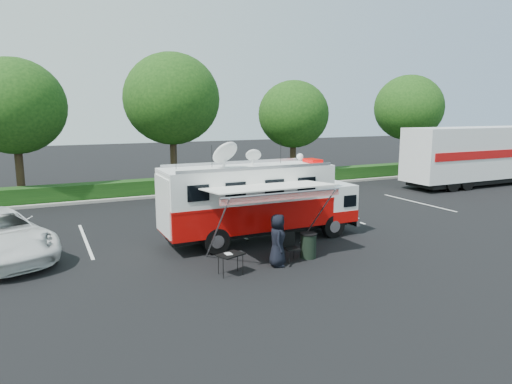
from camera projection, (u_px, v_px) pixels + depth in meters
ground_plane at (261, 240)px, 18.63m from camera, size 120.00×120.00×0.00m
back_border at (190, 114)px, 29.70m from camera, size 60.00×6.14×8.87m
stall_lines at (223, 225)px, 21.08m from camera, size 24.12×5.50×0.01m
command_truck at (260, 200)px, 18.31m from camera, size 8.13×2.24×3.90m
awning at (270, 189)px, 15.78m from camera, size 4.44×2.32×2.68m
person at (277, 266)px, 15.49m from camera, size 0.88×1.03×1.79m
folding_table at (230, 255)px, 14.53m from camera, size 0.97×0.82×0.70m
folding_chair at (290, 244)px, 15.90m from camera, size 0.53×0.55×1.01m
trash_bin at (308, 245)px, 16.26m from camera, size 0.61×0.61×0.90m
semi_trailer at (485, 154)px, 32.25m from camera, size 13.25×2.82×4.09m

